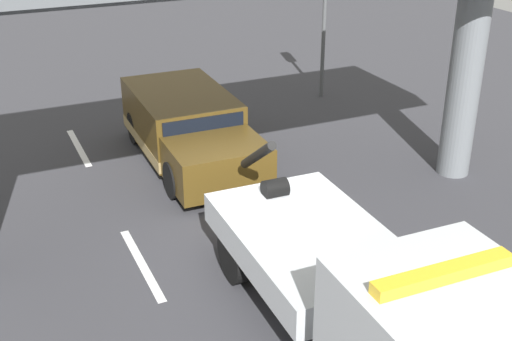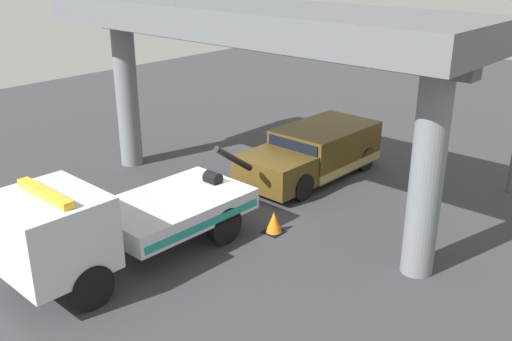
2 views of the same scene
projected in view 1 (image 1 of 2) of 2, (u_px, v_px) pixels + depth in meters
The scene contains 6 objects.
ground_plane at pixel (259, 238), 13.25m from camera, with size 60.00×40.00×0.10m, color #38383D.
lane_stripe_west at pixel (79, 147), 17.27m from camera, with size 2.60×0.16×0.01m, color silver.
lane_stripe_mid at pixel (142, 264), 12.33m from camera, with size 2.60×0.16×0.01m, color silver.
tow_truck_white at pixel (372, 292), 9.51m from camera, with size 7.27×2.52×2.46m.
towed_van_green at pixel (189, 129), 16.32m from camera, with size 5.24×2.30×1.58m.
traffic_cone_orange at pixel (331, 206), 13.80m from camera, with size 0.50×0.50×0.59m.
Camera 1 is at (10.35, -4.79, 6.84)m, focal length 46.69 mm.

